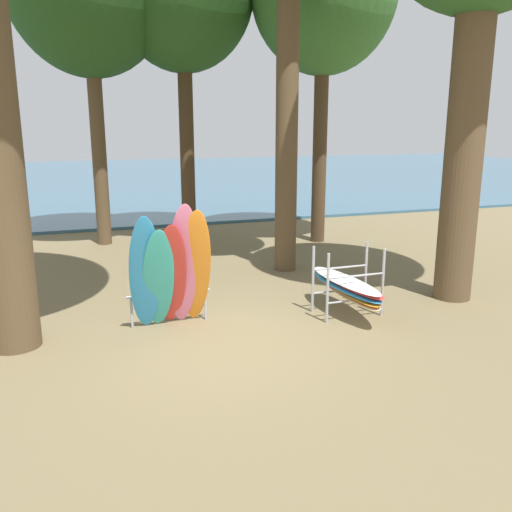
{
  "coord_description": "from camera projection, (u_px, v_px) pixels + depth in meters",
  "views": [
    {
      "loc": [
        -2.17,
        -7.87,
        3.39
      ],
      "look_at": [
        0.92,
        1.05,
        1.1
      ],
      "focal_mm": 38.09,
      "sensor_mm": 36.0,
      "label": 1
    }
  ],
  "objects": [
    {
      "name": "leaning_board_pile",
      "position": [
        171.0,
        273.0,
        8.99
      ],
      "size": [
        1.45,
        0.95,
        2.2
      ],
      "color": "#2D8ED1",
      "rests_on": "ground"
    },
    {
      "name": "ground_plane",
      "position": [
        223.0,
        341.0,
        8.71
      ],
      "size": [
        80.0,
        80.0,
        0.0
      ],
      "primitive_type": "plane",
      "color": "brown"
    },
    {
      "name": "lake_water",
      "position": [
        103.0,
        178.0,
        34.64
      ],
      "size": [
        80.0,
        36.0,
        0.1
      ],
      "primitive_type": "cube",
      "color": "#38607A",
      "rests_on": "ground"
    },
    {
      "name": "board_storage_rack",
      "position": [
        348.0,
        286.0,
        9.88
      ],
      "size": [
        1.15,
        2.13,
        1.25
      ],
      "color": "#9EA0A5",
      "rests_on": "ground"
    }
  ]
}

